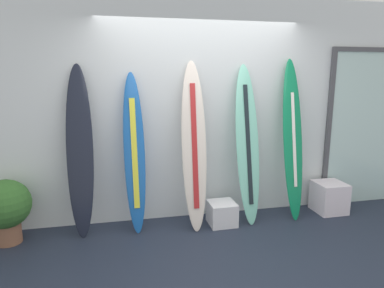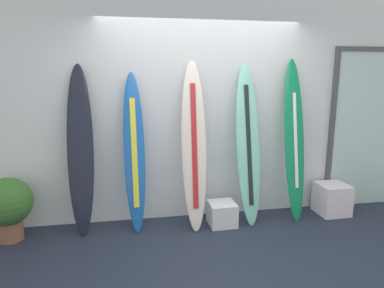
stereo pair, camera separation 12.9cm
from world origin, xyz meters
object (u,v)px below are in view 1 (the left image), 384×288
surfboard_ivory (194,147)px  potted_plant (6,207)px  surfboard_charcoal (80,153)px  surfboard_emerald (293,140)px  display_block_left (329,197)px  display_block_center (222,213)px  surfboard_cobalt (134,154)px  glass_door (364,125)px  surfboard_seafoam (248,146)px

surfboard_ivory → potted_plant: surfboard_ivory is taller
surfboard_charcoal → surfboard_ivory: size_ratio=0.98×
surfboard_emerald → display_block_left: (0.59, -0.01, -0.82)m
surfboard_ivory → potted_plant: (-2.12, -0.03, -0.57)m
display_block_left → potted_plant: size_ratio=0.57×
surfboard_emerald → display_block_center: (-0.96, -0.09, -0.89)m
surfboard_ivory → display_block_left: surfboard_ivory is taller
surfboard_cobalt → potted_plant: bearing=-176.9°
surfboard_cobalt → display_block_left: (2.61, -0.04, -0.72)m
glass_door → surfboard_seafoam: bearing=-172.6°
display_block_left → potted_plant: 4.03m
surfboard_charcoal → display_block_left: size_ratio=4.81×
surfboard_emerald → display_block_center: 1.31m
surfboard_charcoal → surfboard_cobalt: surfboard_charcoal is taller
display_block_center → surfboard_ivory: bearing=168.8°
surfboard_charcoal → potted_plant: surfboard_charcoal is taller
surfboard_seafoam → potted_plant: 2.87m
surfboard_seafoam → surfboard_emerald: size_ratio=0.96×
surfboard_charcoal → display_block_center: (1.66, -0.13, -0.83)m
surfboard_charcoal → surfboard_seafoam: (2.01, -0.04, 0.00)m
surfboard_emerald → glass_door: glass_door is taller
surfboard_charcoal → display_block_center: size_ratio=5.91×
surfboard_emerald → display_block_center: bearing=-174.8°
surfboard_emerald → glass_door: bearing=11.1°
display_block_left → glass_door: (0.64, 0.25, 0.93)m
surfboard_seafoam → display_block_left: size_ratio=4.82×
surfboard_emerald → display_block_left: bearing=-1.1°
glass_door → surfboard_charcoal: bearing=-177.0°
surfboard_ivory → glass_door: bearing=5.9°
surfboard_cobalt → potted_plant: surfboard_cobalt is taller
surfboard_seafoam → display_block_left: bearing=-0.6°
surfboard_charcoal → surfboard_ivory: surfboard_ivory is taller
surfboard_charcoal → display_block_center: surfboard_charcoal is taller
surfboard_charcoal → glass_door: size_ratio=0.89×
surfboard_seafoam → glass_door: 1.87m
surfboard_charcoal → potted_plant: size_ratio=2.72×
display_block_left → potted_plant: potted_plant is taller
surfboard_cobalt → display_block_left: bearing=-0.9°
surfboard_charcoal → potted_plant: 0.98m
surfboard_cobalt → surfboard_ivory: size_ratio=0.93×
surfboard_seafoam → glass_door: bearing=7.4°
surfboard_cobalt → glass_door: 3.26m
surfboard_ivory → display_block_center: surfboard_ivory is taller
surfboard_cobalt → display_block_center: 1.32m
display_block_center → surfboard_cobalt: bearing=173.8°
surfboard_ivory → surfboard_emerald: bearing=0.8°
surfboard_seafoam → potted_plant: size_ratio=2.73×
surfboard_ivory → display_block_center: (0.34, -0.07, -0.86)m
display_block_center → potted_plant: 2.49m
surfboard_emerald → display_block_center: surfboard_emerald is taller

